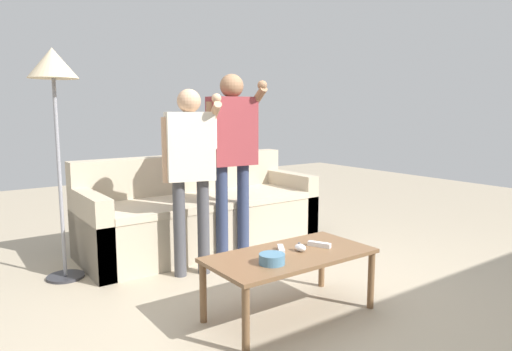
# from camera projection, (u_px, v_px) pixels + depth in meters

# --- Properties ---
(ground_plane) EXTENTS (12.00, 12.00, 0.00)m
(ground_plane) POSITION_uv_depth(u_px,v_px,m) (284.00, 305.00, 3.06)
(ground_plane) COLOR tan
(couch) EXTENTS (2.20, 0.85, 0.86)m
(couch) POSITION_uv_depth(u_px,v_px,m) (200.00, 215.00, 4.32)
(couch) COLOR #B7A88E
(couch) RESTS_ON ground
(coffee_table) EXTENTS (1.06, 0.53, 0.41)m
(coffee_table) POSITION_uv_depth(u_px,v_px,m) (290.00, 261.00, 2.86)
(coffee_table) COLOR brown
(coffee_table) RESTS_ON ground
(snack_bowl) EXTENTS (0.15, 0.15, 0.06)m
(snack_bowl) POSITION_uv_depth(u_px,v_px,m) (272.00, 259.00, 2.66)
(snack_bowl) COLOR teal
(snack_bowl) RESTS_ON coffee_table
(game_remote_nunchuk) EXTENTS (0.06, 0.09, 0.05)m
(game_remote_nunchuk) POSITION_uv_depth(u_px,v_px,m) (300.00, 248.00, 2.90)
(game_remote_nunchuk) COLOR white
(game_remote_nunchuk) RESTS_ON coffee_table
(floor_lamp) EXTENTS (0.36, 0.36, 1.74)m
(floor_lamp) POSITION_uv_depth(u_px,v_px,m) (53.00, 79.00, 3.33)
(floor_lamp) COLOR #2D2D33
(floor_lamp) RESTS_ON ground
(player_center) EXTENTS (0.47, 0.35, 1.59)m
(player_center) POSITION_uv_depth(u_px,v_px,m) (232.00, 145.00, 3.85)
(player_center) COLOR #2D3856
(player_center) RESTS_ON ground
(player_left) EXTENTS (0.42, 0.38, 1.45)m
(player_left) POSITION_uv_depth(u_px,v_px,m) (190.00, 160.00, 3.50)
(player_left) COLOR #47474C
(player_left) RESTS_ON ground
(game_remote_wand_near) EXTENTS (0.11, 0.14, 0.03)m
(game_remote_wand_near) POSITION_uv_depth(u_px,v_px,m) (281.00, 249.00, 2.89)
(game_remote_wand_near) COLOR white
(game_remote_wand_near) RESTS_ON coffee_table
(game_remote_wand_far) EXTENTS (0.10, 0.15, 0.03)m
(game_remote_wand_far) POSITION_uv_depth(u_px,v_px,m) (319.00, 244.00, 2.99)
(game_remote_wand_far) COLOR white
(game_remote_wand_far) RESTS_ON coffee_table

